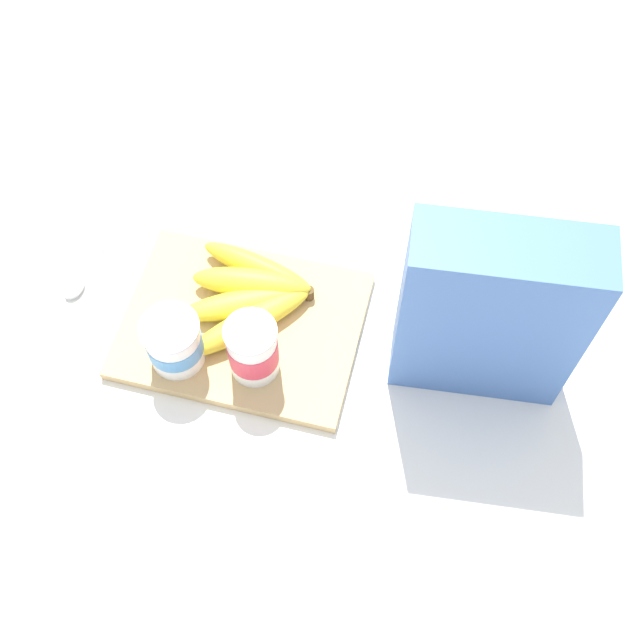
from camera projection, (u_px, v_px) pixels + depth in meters
The scene contains 7 objects.
ground_plane at pixel (243, 328), 1.05m from camera, with size 2.40×2.40×0.00m, color white.
cutting_board at pixel (242, 325), 1.04m from camera, with size 0.31×0.23×0.02m, color tan.
cereal_box at pixel (490, 314), 0.90m from camera, with size 0.21×0.08×0.27m, color #4770B7.
yogurt_cup_front at pixel (253, 349), 0.96m from camera, with size 0.06×0.06×0.09m.
yogurt_cup_back at pixel (174, 342), 0.97m from camera, with size 0.07×0.07×0.08m.
banana_bunch at pixel (250, 294), 1.03m from camera, with size 0.17×0.19×0.04m.
spoon at pixel (84, 275), 1.08m from camera, with size 0.04×0.13×0.01m.
Camera 1 is at (-0.22, 0.47, 0.91)m, focal length 44.48 mm.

